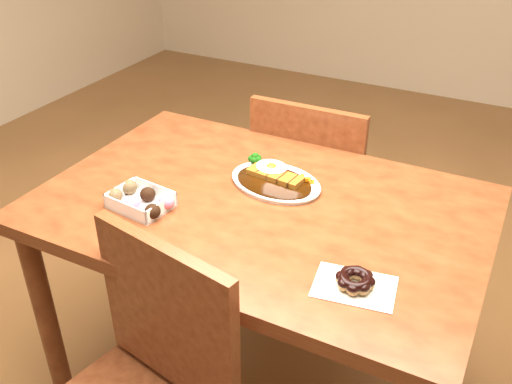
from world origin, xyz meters
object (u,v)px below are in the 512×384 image
at_px(donut_box, 141,200).
at_px(katsu_curry_plate, 275,179).
at_px(table, 260,232).
at_px(pon_de_ring, 355,281).
at_px(chair_far, 316,193).

bearing_deg(donut_box, katsu_curry_plate, 46.23).
height_order(table, katsu_curry_plate, katsu_curry_plate).
bearing_deg(table, donut_box, -148.83).
bearing_deg(pon_de_ring, chair_far, 116.96).
bearing_deg(donut_box, table, 31.17).
xyz_separation_m(katsu_curry_plate, pon_de_ring, (0.35, -0.33, 0.00)).
xyz_separation_m(chair_far, pon_de_ring, (0.38, -0.75, 0.29)).
bearing_deg(katsu_curry_plate, donut_box, -133.77).
height_order(donut_box, pon_de_ring, donut_box).
distance_m(chair_far, pon_de_ring, 0.89).
relative_size(table, chair_far, 1.38).
relative_size(donut_box, pon_de_ring, 0.95).
bearing_deg(pon_de_ring, katsu_curry_plate, 137.03).
relative_size(chair_far, katsu_curry_plate, 2.86).
height_order(chair_far, donut_box, chair_far).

